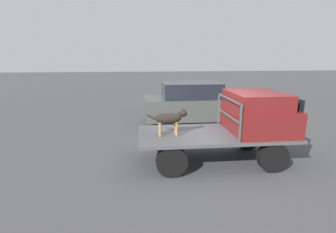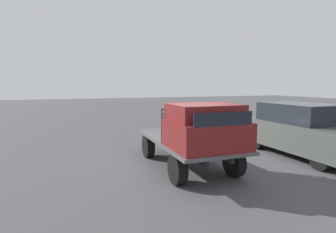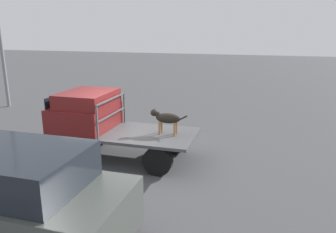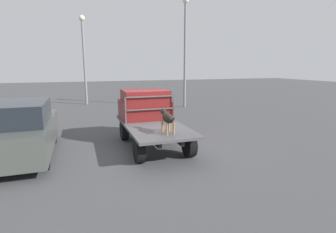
{
  "view_description": "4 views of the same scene",
  "coord_description": "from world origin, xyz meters",
  "views": [
    {
      "loc": [
        -1.97,
        -6.53,
        2.83
      ],
      "look_at": [
        -1.27,
        -0.09,
        1.31
      ],
      "focal_mm": 28.0,
      "sensor_mm": 36.0,
      "label": 1
    },
    {
      "loc": [
        6.8,
        -3.06,
        2.35
      ],
      "look_at": [
        -1.27,
        -0.09,
        1.31
      ],
      "focal_mm": 28.0,
      "sensor_mm": 36.0,
      "label": 2
    },
    {
      "loc": [
        -3.64,
        8.08,
        3.6
      ],
      "look_at": [
        -1.27,
        -0.09,
        1.31
      ],
      "focal_mm": 35.0,
      "sensor_mm": 36.0,
      "label": 3
    },
    {
      "loc": [
        -8.34,
        2.34,
        2.77
      ],
      "look_at": [
        -1.27,
        -0.09,
        1.31
      ],
      "focal_mm": 28.0,
      "sensor_mm": 36.0,
      "label": 4
    }
  ],
  "objects": [
    {
      "name": "dog",
      "position": [
        -1.21,
        -0.09,
        1.26
      ],
      "size": [
        1.07,
        0.28,
        0.71
      ],
      "rotation": [
        0.0,
        0.0,
        -0.19
      ],
      "color": "#9E7547",
      "rests_on": "flatbed_truck"
    },
    {
      "name": "flatbed_truck",
      "position": [
        0.0,
        0.0,
        0.59
      ],
      "size": [
        4.05,
        1.89,
        0.81
      ],
      "color": "black",
      "rests_on": "ground"
    },
    {
      "name": "truck_cab",
      "position": [
        1.16,
        0.0,
        1.32
      ],
      "size": [
        1.57,
        1.77,
        1.07
      ],
      "color": "maroon",
      "rests_on": "flatbed_truck"
    },
    {
      "name": "parked_sedan",
      "position": [
        0.31,
        4.08,
        0.86
      ],
      "size": [
        4.25,
        1.83,
        1.73
      ],
      "rotation": [
        0.0,
        0.0,
        0.04
      ],
      "color": "black",
      "rests_on": "ground"
    },
    {
      "name": "truck_headboard",
      "position": [
        0.34,
        0.0,
        1.42
      ],
      "size": [
        0.04,
        1.77,
        0.92
      ],
      "color": "#4C4C4F",
      "rests_on": "flatbed_truck"
    },
    {
      "name": "ground_plane",
      "position": [
        0.0,
        0.0,
        0.0
      ],
      "size": [
        80.0,
        80.0,
        0.0
      ],
      "primitive_type": "plane",
      "color": "#474749"
    }
  ]
}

